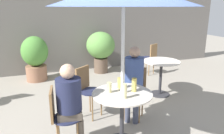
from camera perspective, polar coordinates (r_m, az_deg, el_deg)
The scene contains 15 objects.
storefront_wall at distance 6.36m, azimuth -12.03°, elevation 12.18°, with size 10.00×0.06×3.00m.
cafe_table_near at distance 2.97m, azimuth 2.64°, elevation -9.91°, with size 0.80×0.80×0.75m.
cafe_table_far at distance 4.71m, azimuth 12.70°, elevation -0.60°, with size 0.77×0.77×0.75m.
bistro_chair_0 at distance 3.71m, azimuth 6.12°, elevation -5.25°, with size 0.43×0.44×0.87m.
bistro_chair_1 at distance 2.92m, azimuth -13.45°, elevation -11.73°, with size 0.40×0.38×0.87m.
bistro_chair_2 at distance 6.07m, azimuth 10.05°, elevation 2.91°, with size 0.42×0.43×0.87m.
bistro_chair_4 at distance 3.75m, azimuth -6.60°, elevation -5.07°, with size 0.43×0.44×0.87m.
seated_person_0 at distance 3.51m, azimuth 5.73°, elevation -2.72°, with size 0.38×0.38×1.25m.
seated_person_1 at distance 2.84m, azimuth -10.84°, elevation -8.41°, with size 0.35×0.32×1.18m.
beer_glass_0 at distance 2.71m, azimuth 3.32°, elevation -6.34°, with size 0.06×0.06×0.19m.
beer_glass_1 at distance 2.93m, azimuth 5.82°, elevation -4.66°, with size 0.07×0.07×0.19m.
beer_glass_2 at distance 3.03m, azimuth 2.08°, elevation -4.21°, with size 0.07×0.07×0.16m.
beer_glass_3 at distance 2.89m, azimuth -0.69°, elevation -5.35°, with size 0.06×0.06×0.14m.
potted_plant_0 at distance 5.83m, azimuth -19.44°, elevation 2.61°, with size 0.66×0.66×1.14m.
potted_plant_1 at distance 6.16m, azimuth -2.98°, elevation 5.09°, with size 0.80×0.80×1.17m.
Camera 1 is at (-0.87, -2.46, 1.86)m, focal length 35.00 mm.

